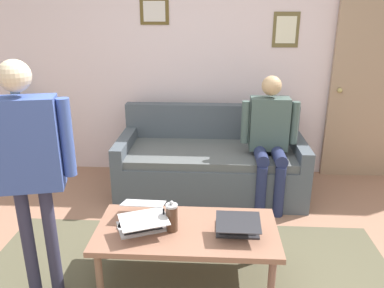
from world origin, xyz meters
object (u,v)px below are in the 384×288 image
object	(u,v)px
laptop_right	(142,224)
french_press	(172,217)
flower_vase	(15,94)
couch	(211,164)
laptop_left	(237,227)
interior_door	(367,90)
side_shelf	(23,141)
person_seated	(270,134)
person_standing	(27,156)
laptop_center	(142,215)
coffee_table	(187,234)

from	to	relation	value
laptop_right	french_press	size ratio (longest dim) A/B	1.85
french_press	flower_vase	size ratio (longest dim) A/B	0.49
couch	laptop_left	xyz separation A→B (m)	(-0.20, 1.49, 0.16)
interior_door	side_shelf	xyz separation A→B (m)	(3.94, 0.17, -0.62)
person_seated	person_standing	bearing A→B (deg)	40.99
interior_door	french_press	xyz separation A→B (m)	(1.98, 2.01, -0.50)
couch	person_standing	distance (m)	2.15
couch	laptop_center	bearing A→B (deg)	70.58
interior_door	laptop_left	size ratio (longest dim) A/B	6.47
interior_door	person_standing	bearing A→B (deg)	37.94
laptop_left	french_press	bearing A→B (deg)	-0.51
couch	person_seated	distance (m)	0.74
laptop_right	person_standing	xyz separation A→B (m)	(0.65, 0.19, 0.57)
coffee_table	side_shelf	distance (m)	2.75
laptop_left	person_seated	distance (m)	1.34
french_press	flower_vase	bearing A→B (deg)	-43.18
person_seated	couch	bearing A→B (deg)	-21.81
person_standing	couch	bearing A→B (deg)	-123.40
flower_vase	person_seated	xyz separation A→B (m)	(-2.78, 0.58, -0.24)
couch	person_seated	world-z (taller)	person_seated
laptop_left	laptop_center	bearing A→B (deg)	-10.35
french_press	flower_vase	distance (m)	2.72
person_seated	laptop_center	bearing A→B (deg)	47.41
flower_vase	person_seated	world-z (taller)	person_seated
laptop_right	person_seated	bearing A→B (deg)	-128.93
laptop_center	laptop_right	world-z (taller)	laptop_center
flower_vase	person_standing	xyz separation A→B (m)	(-1.10, 2.04, 0.07)
side_shelf	laptop_left	bearing A→B (deg)	142.64
side_shelf	person_seated	bearing A→B (deg)	168.28
interior_door	person_seated	size ratio (longest dim) A/B	1.60
laptop_center	person_standing	bearing A→B (deg)	26.75
interior_door	laptop_center	xyz separation A→B (m)	(2.20, 1.89, -0.56)
coffee_table	person_seated	distance (m)	1.47
side_shelf	flower_vase	size ratio (longest dim) A/B	1.73
laptop_left	laptop_right	world-z (taller)	laptop_left
french_press	side_shelf	bearing A→B (deg)	-43.16
laptop_left	person_standing	bearing A→B (deg)	8.36
laptop_right	side_shelf	xyz separation A→B (m)	(1.75, -1.85, -0.06)
side_shelf	person_seated	distance (m)	2.86
couch	laptop_right	bearing A→B (deg)	72.92
laptop_center	flower_vase	distance (m)	2.49
french_press	person_seated	distance (m)	1.52
laptop_center	person_seated	xyz separation A→B (m)	(-1.05, -1.14, 0.26)
coffee_table	laptop_center	world-z (taller)	laptop_center
coffee_table	laptop_center	size ratio (longest dim) A/B	4.01
laptop_right	flower_vase	xyz separation A→B (m)	(1.75, -1.85, 0.50)
laptop_center	laptop_right	distance (m)	0.13
interior_door	side_shelf	size ratio (longest dim) A/B	2.53
side_shelf	couch	bearing A→B (deg)	171.01
coffee_table	french_press	world-z (taller)	french_press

